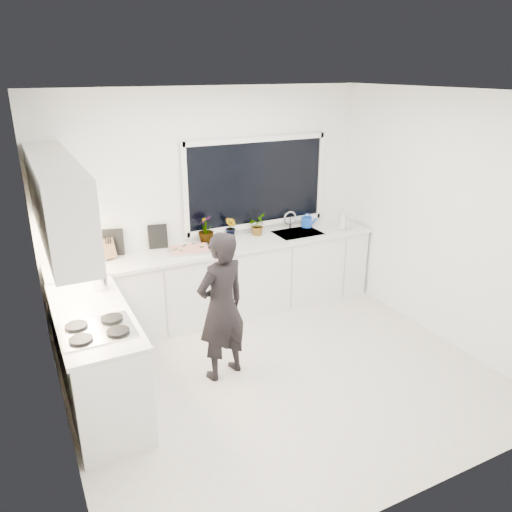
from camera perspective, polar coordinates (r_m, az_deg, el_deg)
floor at (r=5.16m, az=2.79°, el=-13.46°), size 4.00×3.50×0.02m
wall_back at (r=6.05m, az=-5.21°, el=5.97°), size 4.00×0.02×2.70m
wall_left at (r=4.00m, az=-22.86°, el=-3.57°), size 0.02×3.50×2.70m
wall_right at (r=5.76m, az=20.80°, el=3.91°), size 0.02×3.50×2.70m
ceiling at (r=4.27m, az=3.45°, el=18.34°), size 4.00×3.50×0.02m
window at (r=6.21m, az=0.05°, el=8.34°), size 1.80×0.02×1.00m
base_cabinets_back at (r=6.08m, az=-3.85°, el=-3.01°), size 3.92×0.58×0.88m
base_cabinets_left at (r=4.75m, az=-17.56°, el=-11.35°), size 0.58×1.60×0.88m
countertop_back at (r=5.90m, az=-3.92°, el=1.05°), size 3.94×0.62×0.04m
countertop_left at (r=4.53m, az=-18.19°, el=-6.40°), size 0.62×1.60×0.04m
upper_cabinets at (r=4.53m, az=-21.77°, el=6.03°), size 0.34×2.10×0.70m
sink at (r=6.38m, az=4.78°, el=2.25°), size 0.58×0.42×0.14m
faucet at (r=6.49m, az=3.90°, el=4.09°), size 0.03×0.03×0.22m
stovetop at (r=4.20m, az=-17.71°, el=-8.02°), size 0.56×0.48×0.03m
person at (r=4.79m, az=-3.96°, el=-5.81°), size 0.62×0.49×1.50m
pizza_tray at (r=5.74m, az=-7.60°, el=0.69°), size 0.53×0.44×0.03m
pizza at (r=5.73m, az=-7.61°, el=0.85°), size 0.48×0.39×0.01m
watering_can at (r=6.59m, az=5.82°, el=3.88°), size 0.14×0.14×0.13m
paper_towel_roll at (r=5.60m, az=-17.70°, el=0.61°), size 0.12×0.12×0.26m
knife_block at (r=5.66m, az=-16.60°, el=0.73°), size 0.16×0.14×0.22m
utensil_crock at (r=4.91m, az=-17.37°, el=-2.83°), size 0.17×0.17×0.16m
picture_frame_large at (r=5.86m, az=-11.15°, el=2.21°), size 0.22×0.06×0.28m
picture_frame_small at (r=5.76m, az=-16.10°, el=1.52°), size 0.25×0.09×0.30m
herb_plants at (r=6.08m, az=-2.77°, el=3.30°), size 0.95×0.30×0.33m
soap_bottles at (r=6.53m, az=10.07°, el=4.08°), size 0.21×0.15×0.28m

